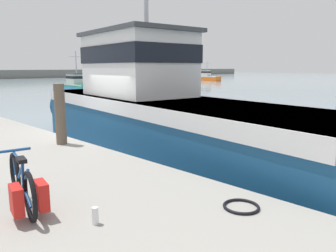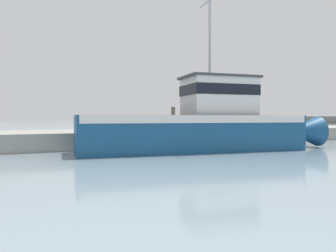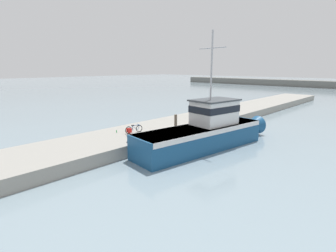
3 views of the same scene
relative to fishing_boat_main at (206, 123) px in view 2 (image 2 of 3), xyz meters
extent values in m
plane|color=gray|center=(-1.39, 0.70, -1.43)|extent=(320.00, 320.00, 0.00)
cube|color=gray|center=(-5.50, 0.70, -0.96)|extent=(5.71, 80.00, 0.92)
cube|color=navy|center=(-0.10, -0.72, -0.51)|extent=(4.47, 11.89, 1.83)
cone|color=navy|center=(0.85, 6.05, -0.51)|extent=(2.02, 2.31, 1.74)
cube|color=white|center=(-0.10, -0.72, 0.22)|extent=(4.50, 11.67, 0.37)
cube|color=white|center=(0.10, 0.71, 1.36)|extent=(2.77, 3.75, 1.91)
cube|color=black|center=(0.10, 0.71, 1.70)|extent=(2.82, 3.83, 0.53)
cube|color=#3D4247|center=(0.10, 0.71, 2.38)|extent=(2.99, 4.05, 0.12)
cylinder|color=#B2B2B7|center=(0.03, 0.20, 5.05)|extent=(0.14, 0.14, 5.22)
cylinder|color=#B2B2B7|center=(0.03, 0.20, 6.35)|extent=(2.58, 0.46, 0.10)
torus|color=black|center=(-5.34, -3.76, -0.20)|extent=(0.18, 0.61, 0.62)
torus|color=black|center=(-5.14, -2.78, -0.20)|extent=(0.18, 0.61, 0.62)
cylinder|color=navy|center=(-5.30, -3.60, -0.26)|extent=(0.10, 0.34, 0.17)
cylinder|color=navy|center=(-5.26, -3.39, -0.10)|extent=(0.06, 0.14, 0.47)
cylinder|color=navy|center=(-5.29, -3.55, -0.03)|extent=(0.12, 0.45, 0.35)
cylinder|color=navy|center=(-5.21, -3.14, -0.11)|extent=(0.16, 0.64, 0.48)
cylinder|color=navy|center=(-5.20, -3.09, 0.12)|extent=(0.14, 0.52, 0.05)
cylinder|color=navy|center=(-5.14, -2.80, -0.04)|extent=(0.05, 0.10, 0.31)
cylinder|color=navy|center=(-5.15, -2.83, 0.16)|extent=(0.44, 0.13, 0.04)
cube|color=black|center=(-5.26, -3.37, 0.16)|extent=(0.15, 0.25, 0.05)
cube|color=red|center=(-5.46, -3.69, -0.23)|extent=(0.18, 0.34, 0.34)
cube|color=red|center=(-5.19, -3.74, -0.23)|extent=(0.18, 0.34, 0.34)
cylinder|color=brown|center=(-3.15, -0.30, 0.21)|extent=(0.25, 0.25, 1.43)
torus|color=black|center=(-3.25, -5.34, -0.48)|extent=(0.48, 0.48, 0.04)
cylinder|color=green|center=(-6.37, -4.24, -0.40)|extent=(0.07, 0.07, 0.21)
cylinder|color=silver|center=(-4.84, -4.37, -0.40)|extent=(0.08, 0.08, 0.21)
camera|label=1|loc=(-6.77, -7.49, 1.30)|focal=35.00mm
camera|label=2|loc=(14.32, -9.23, 0.28)|focal=35.00mm
camera|label=3|loc=(11.58, -17.02, 4.93)|focal=28.00mm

